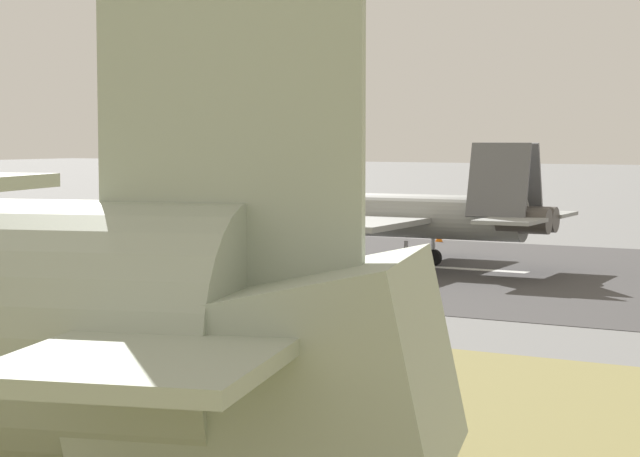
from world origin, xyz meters
TOP-DOWN VIEW (x-y plane):
  - ground_plane at (0.00, 0.00)m, footprint 400.00×400.00m
  - runway_strip at (-0.02, 0.00)m, footprint 240.00×26.00m
  - fighter_jet at (1.64, 1.14)m, footprint 17.65×14.37m
  - crew_person at (12.14, -6.61)m, footprint 0.44×0.65m
  - marker_cone_mid at (4.57, -11.90)m, footprint 0.44×0.44m

SIDE VIEW (x-z plane):
  - ground_plane at x=0.00m, z-range 0.00..0.00m
  - runway_strip at x=-0.02m, z-range 0.00..0.02m
  - marker_cone_mid at x=4.57m, z-range 0.00..0.55m
  - crew_person at x=12.14m, z-range 0.00..1.65m
  - fighter_jet at x=1.64m, z-range -0.38..5.27m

